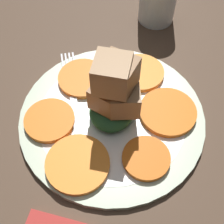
% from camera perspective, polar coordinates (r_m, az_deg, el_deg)
% --- Properties ---
extents(table_slab, '(1.20, 1.20, 0.02)m').
position_cam_1_polar(table_slab, '(0.51, 0.00, -1.93)').
color(table_slab, '#4C3828').
rests_on(table_slab, ground).
extents(plate, '(0.29, 0.29, 0.01)m').
position_cam_1_polar(plate, '(0.49, 0.00, -1.01)').
color(plate, beige).
rests_on(plate, table_slab).
extents(carrot_slice_0, '(0.08, 0.08, 0.01)m').
position_cam_1_polar(carrot_slice_0, '(0.53, -5.40, 6.17)').
color(carrot_slice_0, orange).
rests_on(carrot_slice_0, plate).
extents(carrot_slice_1, '(0.08, 0.08, 0.01)m').
position_cam_1_polar(carrot_slice_1, '(0.49, -11.35, -1.48)').
color(carrot_slice_1, orange).
rests_on(carrot_slice_1, plate).
extents(carrot_slice_2, '(0.09, 0.09, 0.01)m').
position_cam_1_polar(carrot_slice_2, '(0.45, -6.32, -9.40)').
color(carrot_slice_2, orange).
rests_on(carrot_slice_2, plate).
extents(carrot_slice_3, '(0.07, 0.07, 0.01)m').
position_cam_1_polar(carrot_slice_3, '(0.45, 6.27, -8.37)').
color(carrot_slice_3, orange).
rests_on(carrot_slice_3, plate).
extents(carrot_slice_4, '(0.09, 0.09, 0.01)m').
position_cam_1_polar(carrot_slice_4, '(0.50, 10.17, 0.04)').
color(carrot_slice_4, orange).
rests_on(carrot_slice_4, plate).
extents(carrot_slice_5, '(0.08, 0.08, 0.01)m').
position_cam_1_polar(carrot_slice_5, '(0.54, 5.24, 7.20)').
color(carrot_slice_5, orange).
rests_on(carrot_slice_5, plate).
extents(center_pile, '(0.08, 0.08, 0.12)m').
position_cam_1_polar(center_pile, '(0.44, 0.19, 3.27)').
color(center_pile, '#2D6033').
rests_on(center_pile, plate).
extents(fork, '(0.18, 0.10, 0.00)m').
position_cam_1_polar(fork, '(0.52, -7.19, 3.28)').
color(fork, silver).
rests_on(fork, plate).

